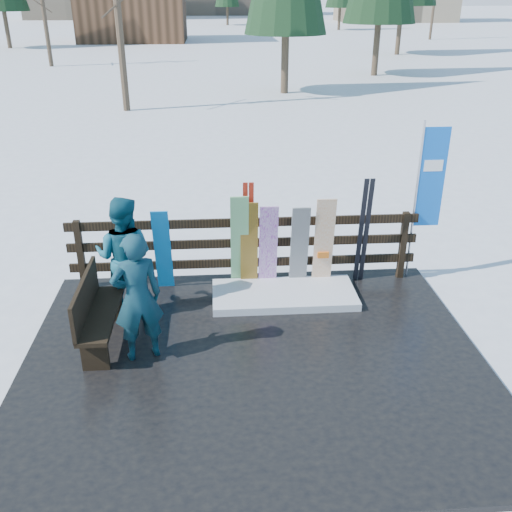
{
  "coord_description": "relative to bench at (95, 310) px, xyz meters",
  "views": [
    {
      "loc": [
        -0.43,
        -6.16,
        4.43
      ],
      "look_at": [
        0.09,
        1.0,
        1.1
      ],
      "focal_mm": 40.0,
      "sensor_mm": 36.0,
      "label": 1
    }
  ],
  "objects": [
    {
      "name": "fence",
      "position": [
        2.08,
        1.67,
        0.14
      ],
      "size": [
        5.6,
        0.1,
        1.15
      ],
      "color": "black",
      "rests_on": "deck"
    },
    {
      "name": "person_front",
      "position": [
        0.63,
        -0.33,
        0.35
      ],
      "size": [
        0.73,
        0.6,
        1.74
      ],
      "primitive_type": "imported",
      "rotation": [
        0.0,
        0.0,
        3.47
      ],
      "color": "#144D4F",
      "rests_on": "deck"
    },
    {
      "name": "bench",
      "position": [
        0.0,
        0.0,
        0.0
      ],
      "size": [
        0.41,
        1.5,
        0.97
      ],
      "color": "black",
      "rests_on": "deck"
    },
    {
      "name": "snowboard_5",
      "position": [
        3.32,
        1.45,
        0.24
      ],
      "size": [
        0.31,
        0.2,
        1.51
      ],
      "primitive_type": "cube",
      "rotation": [
        0.12,
        0.0,
        0.0
      ],
      "color": "white",
      "rests_on": "deck"
    },
    {
      "name": "snowboard_0",
      "position": [
        0.8,
        1.45,
        0.19
      ],
      "size": [
        0.26,
        0.36,
        1.42
      ],
      "primitive_type": "cube",
      "rotation": [
        0.23,
        0.0,
        0.0
      ],
      "color": "#0F81D5",
      "rests_on": "deck"
    },
    {
      "name": "snowboard_2",
      "position": [
        2.14,
        1.45,
        0.23
      ],
      "size": [
        0.27,
        0.24,
        1.5
      ],
      "primitive_type": "cube",
      "rotation": [
        0.15,
        0.0,
        0.0
      ],
      "color": "#FFA923",
      "rests_on": "deck"
    },
    {
      "name": "snowboard_1",
      "position": [
        1.99,
        1.45,
        0.29
      ],
      "size": [
        0.28,
        0.36,
        1.61
      ],
      "primitive_type": "cube",
      "rotation": [
        0.21,
        0.0,
        0.0
      ],
      "color": "silver",
      "rests_on": "deck"
    },
    {
      "name": "snowboard_4",
      "position": [
        2.94,
        1.45,
        0.18
      ],
      "size": [
        0.28,
        0.23,
        1.39
      ],
      "primitive_type": "cube",
      "rotation": [
        0.15,
        0.0,
        0.0
      ],
      "color": "black",
      "rests_on": "deck"
    },
    {
      "name": "ski_pair_b",
      "position": [
        3.96,
        1.52,
        0.39
      ],
      "size": [
        0.17,
        0.24,
        1.81
      ],
      "color": "black",
      "rests_on": "deck"
    },
    {
      "name": "ground",
      "position": [
        2.08,
        -0.53,
        -0.6
      ],
      "size": [
        700.0,
        700.0,
        0.0
      ],
      "primitive_type": "plane",
      "color": "white",
      "rests_on": "ground"
    },
    {
      "name": "person_back",
      "position": [
        0.31,
        0.87,
        0.38
      ],
      "size": [
        0.99,
        0.85,
        1.79
      ],
      "primitive_type": "imported",
      "rotation": [
        0.0,
        0.0,
        2.93
      ],
      "color": "#13546A",
      "rests_on": "deck"
    },
    {
      "name": "ski_pair_a",
      "position": [
        2.13,
        1.52,
        0.38
      ],
      "size": [
        0.16,
        0.19,
        1.78
      ],
      "color": "red",
      "rests_on": "deck"
    },
    {
      "name": "snow_patch",
      "position": [
        2.66,
        1.07,
        -0.46
      ],
      "size": [
        2.22,
        1.0,
        0.12
      ],
      "primitive_type": "cube",
      "color": "white",
      "rests_on": "deck"
    },
    {
      "name": "rental_flag",
      "position": [
        4.98,
        1.72,
        1.09
      ],
      "size": [
        0.45,
        0.04,
        2.6
      ],
      "color": "silver",
      "rests_on": "deck"
    },
    {
      "name": "snowboard_3",
      "position": [
        2.44,
        1.45,
        0.2
      ],
      "size": [
        0.29,
        0.26,
        1.43
      ],
      "primitive_type": "cube",
      "rotation": [
        0.16,
        0.0,
        0.0
      ],
      "color": "white",
      "rests_on": "deck"
    },
    {
      "name": "deck",
      "position": [
        2.08,
        -0.53,
        -0.56
      ],
      "size": [
        6.0,
        5.0,
        0.08
      ],
      "primitive_type": "cube",
      "color": "black",
      "rests_on": "ground"
    }
  ]
}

